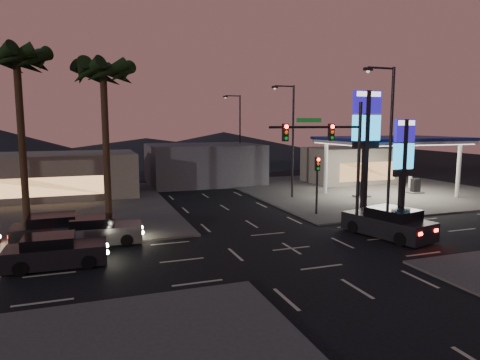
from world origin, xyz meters
name	(u,v)px	position (x,y,z in m)	size (l,w,h in m)	color
ground	(291,249)	(0.00, 0.00, 0.00)	(140.00, 140.00, 0.00)	black
corner_lot_ne	(363,189)	(16.00, 16.00, 0.06)	(24.00, 24.00, 0.12)	#47443F
corner_lot_nw	(10,211)	(-16.00, 16.00, 0.06)	(24.00, 24.00, 0.12)	#47443F
gas_station	(392,141)	(16.00, 12.00, 5.08)	(12.20, 8.20, 5.47)	silver
convenience_store	(352,165)	(18.00, 21.00, 2.00)	(10.00, 6.00, 4.00)	#726B5B
pylon_sign_tall	(366,128)	(8.50, 5.50, 6.39)	(2.20, 0.35, 9.00)	black
pylon_sign_short	(404,153)	(11.00, 4.50, 4.66)	(1.60, 0.35, 7.00)	black
traffic_signal_mast	(335,148)	(3.76, 1.99, 5.23)	(6.10, 0.39, 8.00)	black
pedestal_signal	(317,176)	(5.50, 6.98, 2.92)	(0.32, 0.39, 4.30)	black
streetlight_near	(388,140)	(6.79, 1.00, 5.72)	(2.14, 0.25, 10.00)	black
streetlight_mid	(291,135)	(6.79, 14.00, 5.72)	(2.14, 0.25, 10.00)	black
streetlight_far	(238,132)	(6.79, 28.00, 5.72)	(2.14, 0.25, 10.00)	black
palm_a	(103,81)	(-9.00, 9.50, 9.43)	(4.41, 4.41, 10.86)	black
palm_b	(17,70)	(-14.00, 9.50, 9.97)	(4.41, 4.41, 11.46)	black
building_far_west	(44,176)	(-14.00, 22.00, 2.00)	(16.00, 8.00, 4.00)	#726B5B
building_far_mid	(204,164)	(2.00, 26.00, 2.20)	(12.00, 9.00, 4.40)	#4C4C51
hill_right	(224,145)	(15.00, 60.00, 2.50)	(50.00, 50.00, 5.00)	black
hill_center	(146,149)	(0.00, 60.00, 2.00)	(60.00, 60.00, 4.00)	black
car_lane_a_front	(55,252)	(-11.82, 1.13, 0.70)	(4.69, 2.06, 1.51)	black
car_lane_b_front	(98,231)	(-9.82, 4.46, 0.72)	(4.87, 2.29, 1.55)	#59595B
car_lane_b_mid	(58,230)	(-11.95, 5.41, 0.76)	(5.08, 2.23, 1.64)	black
suv_station	(389,223)	(6.52, 0.23, 0.82)	(3.44, 5.67, 1.77)	black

